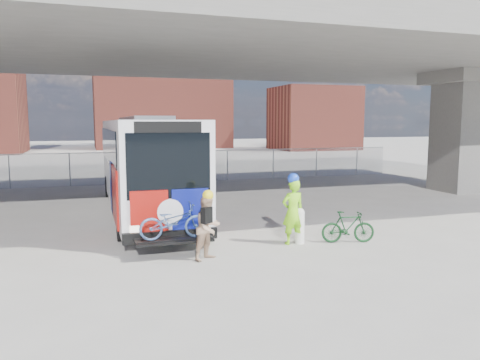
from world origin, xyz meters
name	(u,v)px	position (x,y,z in m)	size (l,w,h in m)	color
ground	(215,225)	(0.00, 0.00, 0.00)	(160.00, 160.00, 0.00)	#9E9991
bus	(143,158)	(-2.00, 3.28, 2.11)	(2.67, 12.90, 3.69)	silver
overpass	(189,46)	(0.00, 4.00, 6.54)	(40.00, 16.00, 7.95)	#605E59
chainlink_fence	(161,158)	(0.00, 12.00, 1.42)	(30.00, 0.06, 30.00)	gray
brick_buildings	(128,108)	(1.23, 48.23, 5.42)	(54.00, 22.00, 12.00)	brown
smokestack	(209,62)	(14.00, 55.00, 12.50)	(2.20, 2.20, 25.00)	brown
bollard	(300,225)	(1.70, -3.05, 0.55)	(0.27, 0.27, 1.03)	white
cyclist_hivis	(293,210)	(1.48, -3.05, 0.99)	(0.72, 0.51, 2.06)	#88EC18
cyclist_tan	(208,227)	(-1.20, -3.78, 0.85)	(1.00, 0.95, 1.80)	tan
bike_parked	(348,227)	(3.07, -3.41, 0.46)	(0.44, 1.55, 0.93)	#133C1B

